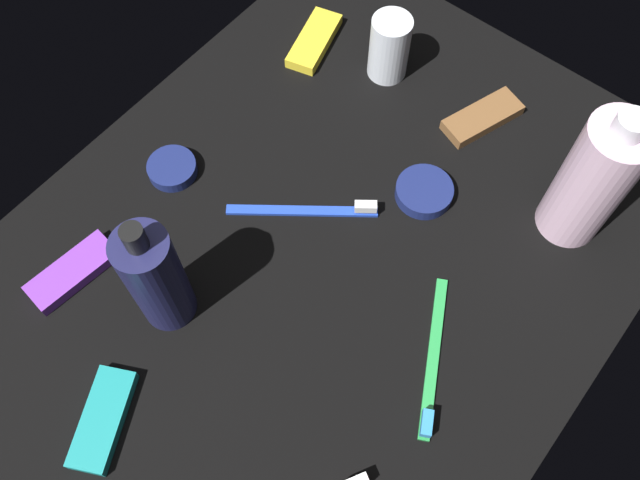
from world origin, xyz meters
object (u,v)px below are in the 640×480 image
at_px(snack_bar_yellow, 314,41).
at_px(deodorant_stick, 389,47).
at_px(toothbrush_blue, 311,209).
at_px(toothbrush_green, 433,365).
at_px(cream_tin_right, 172,168).
at_px(snack_bar_brown, 482,117).
at_px(lotion_bottle, 156,278).
at_px(snack_bar_teal, 103,419).
at_px(bodywash_bottle, 593,180).
at_px(snack_bar_purple, 73,272).
at_px(cream_tin_left, 424,192).

bearing_deg(snack_bar_yellow, deodorant_stick, 87.65).
bearing_deg(toothbrush_blue, toothbrush_green, 73.49).
bearing_deg(cream_tin_right, snack_bar_brown, 140.32).
bearing_deg(lotion_bottle, snack_bar_teal, 15.27).
bearing_deg(deodorant_stick, toothbrush_blue, 14.43).
distance_m(lotion_bottle, deodorant_stick, 0.42).
bearing_deg(snack_bar_yellow, snack_bar_teal, 0.46).
xyz_separation_m(toothbrush_green, cream_tin_right, (-0.00, -0.39, 0.00)).
xyz_separation_m(bodywash_bottle, snack_bar_teal, (0.50, -0.25, -0.08)).
relative_size(bodywash_bottle, snack_bar_purple, 1.91).
height_order(toothbrush_green, snack_bar_teal, toothbrush_green).
height_order(deodorant_stick, snack_bar_teal, deodorant_stick).
bearing_deg(snack_bar_brown, lotion_bottle, 2.14).
relative_size(lotion_bottle, toothbrush_blue, 1.22).
height_order(snack_bar_brown, snack_bar_teal, same).
height_order(toothbrush_green, snack_bar_purple, toothbrush_green).
bearing_deg(snack_bar_yellow, snack_bar_brown, 82.34).
height_order(lotion_bottle, cream_tin_left, lotion_bottle).
distance_m(bodywash_bottle, cream_tin_left, 0.19).
xyz_separation_m(bodywash_bottle, snack_bar_brown, (-0.06, -0.16, -0.08)).
bearing_deg(snack_bar_teal, snack_bar_purple, -148.96).
bearing_deg(snack_bar_purple, cream_tin_right, -170.21).
xyz_separation_m(toothbrush_blue, snack_bar_teal, (0.32, -0.01, 0.00)).
bearing_deg(cream_tin_left, toothbrush_blue, -41.25).
distance_m(lotion_bottle, bodywash_bottle, 0.47).
bearing_deg(lotion_bottle, bodywash_bottle, 142.37).
bearing_deg(snack_bar_teal, bodywash_bottle, 126.18).
bearing_deg(bodywash_bottle, toothbrush_blue, -53.23).
relative_size(bodywash_bottle, deodorant_stick, 2.21).
bearing_deg(snack_bar_purple, snack_bar_teal, 64.86).
xyz_separation_m(bodywash_bottle, snack_bar_yellow, (-0.02, -0.40, -0.08)).
bearing_deg(snack_bar_purple, cream_tin_left, 149.97).
xyz_separation_m(snack_bar_yellow, cream_tin_left, (0.10, 0.25, 0.00)).
bearing_deg(cream_tin_left, lotion_bottle, -24.69).
xyz_separation_m(deodorant_stick, snack_bar_yellow, (0.02, -0.10, -0.04)).
distance_m(bodywash_bottle, snack_bar_teal, 0.57).
xyz_separation_m(snack_bar_purple, snack_bar_yellow, (-0.44, -0.01, 0.00)).
bearing_deg(toothbrush_blue, snack_bar_teal, -1.56).
relative_size(bodywash_bottle, toothbrush_blue, 1.33).
relative_size(toothbrush_green, snack_bar_yellow, 1.58).
height_order(toothbrush_blue, cream_tin_right, toothbrush_blue).
bearing_deg(bodywash_bottle, toothbrush_green, -5.15).
bearing_deg(snack_bar_yellow, toothbrush_green, 39.01).
xyz_separation_m(lotion_bottle, toothbrush_blue, (-0.19, 0.05, -0.07)).
bearing_deg(cream_tin_left, cream_tin_right, -57.19).
bearing_deg(lotion_bottle, toothbrush_green, 115.53).
distance_m(lotion_bottle, snack_bar_teal, 0.16).
height_order(deodorant_stick, cream_tin_right, deodorant_stick).
bearing_deg(snack_bar_yellow, lotion_bottle, 0.79).
distance_m(bodywash_bottle, snack_bar_purple, 0.58).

